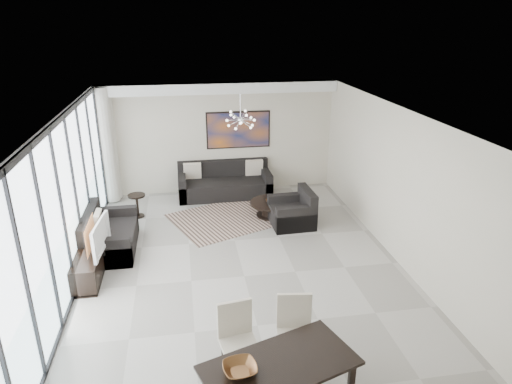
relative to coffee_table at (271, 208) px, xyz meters
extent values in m
cube|color=#A8A39B|center=(-1.01, -2.57, -0.19)|extent=(6.00, 9.00, 0.02)
cube|color=white|center=(-1.01, -2.57, 2.69)|extent=(6.00, 9.00, 0.02)
cube|color=beige|center=(-1.01, 1.92, 1.25)|extent=(6.00, 0.02, 2.90)
cube|color=beige|center=(1.98, -2.57, 1.25)|extent=(0.02, 9.00, 2.90)
cube|color=silver|center=(-3.99, -2.57, 1.25)|extent=(0.01, 8.95, 2.85)
cube|color=black|center=(-3.95, -2.57, 2.65)|extent=(0.04, 8.95, 0.10)
cube|color=black|center=(-3.95, -2.57, -0.17)|extent=(0.04, 8.95, 0.06)
cube|color=black|center=(-3.95, -4.57, 1.25)|extent=(0.04, 0.05, 2.88)
cube|color=black|center=(-3.95, -3.57, 1.25)|extent=(0.04, 0.05, 2.88)
cube|color=black|center=(-3.95, -2.57, 1.25)|extent=(0.04, 0.05, 2.88)
cube|color=black|center=(-3.95, -1.57, 1.25)|extent=(0.04, 0.05, 2.88)
cube|color=black|center=(-3.95, -0.57, 1.25)|extent=(0.04, 0.05, 2.88)
cube|color=black|center=(-3.95, 0.43, 1.25)|extent=(0.04, 0.05, 2.88)
cube|color=black|center=(-3.95, 1.43, 1.25)|extent=(0.04, 0.05, 2.88)
cylinder|color=beige|center=(-3.81, 1.58, 1.25)|extent=(0.36, 0.36, 2.85)
cube|color=white|center=(-1.01, 1.73, 2.57)|extent=(5.98, 0.40, 0.26)
cube|color=#B75B19|center=(-0.51, 1.90, 1.45)|extent=(1.68, 0.04, 0.98)
cylinder|color=silver|center=(-0.71, -0.07, 2.43)|extent=(0.02, 0.02, 0.55)
sphere|color=silver|center=(-0.71, -0.07, 2.15)|extent=(0.12, 0.12, 0.12)
cube|color=black|center=(-0.99, 0.03, -0.19)|extent=(3.06, 2.74, 0.01)
cylinder|color=black|center=(0.00, 0.00, 0.13)|extent=(1.00, 1.00, 0.04)
cylinder|color=black|center=(0.00, 0.00, -0.04)|extent=(0.44, 0.44, 0.31)
cylinder|color=black|center=(0.00, 0.00, -0.18)|extent=(0.70, 0.70, 0.03)
imported|color=brown|center=(-0.02, -0.01, 0.19)|extent=(0.26, 0.26, 0.07)
cube|color=black|center=(-0.94, 1.45, 0.02)|extent=(2.40, 0.98, 0.44)
cube|color=black|center=(-0.94, 1.84, 0.46)|extent=(2.40, 0.20, 0.44)
cube|color=black|center=(-2.05, 1.45, 0.12)|extent=(0.20, 0.98, 0.63)
cube|color=black|center=(0.16, 1.45, 0.12)|extent=(0.20, 0.98, 0.63)
cube|color=black|center=(-3.51, -1.10, 0.01)|extent=(0.94, 1.68, 0.42)
cube|color=black|center=(-3.89, -1.10, 0.43)|extent=(0.19, 1.68, 0.42)
cube|color=black|center=(-3.51, -1.85, 0.11)|extent=(0.94, 0.19, 0.61)
cube|color=black|center=(-3.51, -0.36, 0.11)|extent=(0.94, 0.19, 0.61)
cube|color=black|center=(0.36, -0.54, 0.01)|extent=(0.96, 1.01, 0.41)
cube|color=black|center=(0.73, -0.53, 0.41)|extent=(0.22, 0.97, 0.41)
cube|color=black|center=(0.34, -0.15, 0.10)|extent=(0.92, 0.22, 0.59)
cube|color=black|center=(0.38, -0.94, 0.10)|extent=(0.92, 0.22, 0.59)
cylinder|color=black|center=(-3.11, 0.47, 0.34)|extent=(0.40, 0.40, 0.04)
cylinder|color=black|center=(-3.11, 0.47, 0.06)|extent=(0.06, 0.06, 0.50)
cylinder|color=black|center=(-3.11, 0.47, -0.18)|extent=(0.28, 0.28, 0.03)
cube|color=black|center=(-3.77, -2.04, 0.05)|extent=(0.44, 1.56, 0.49)
imported|color=gray|center=(-3.61, -2.07, 0.58)|extent=(0.24, 1.02, 0.59)
cube|color=black|center=(-1.03, -5.67, 0.52)|extent=(1.96, 1.41, 0.04)
cube|color=black|center=(-0.40, -5.09, 0.15)|extent=(0.07, 0.07, 0.70)
cube|color=beige|center=(-1.41, -4.96, 0.26)|extent=(0.53, 0.53, 0.06)
cube|color=beige|center=(-1.44, -4.76, 0.53)|extent=(0.47, 0.12, 0.56)
cylinder|color=black|center=(-1.20, -5.11, 0.02)|extent=(0.04, 0.04, 0.43)
cylinder|color=black|center=(-1.62, -4.81, 0.02)|extent=(0.04, 0.04, 0.43)
cube|color=beige|center=(-0.66, -4.94, 0.27)|extent=(0.53, 0.53, 0.06)
cube|color=beige|center=(-0.63, -4.74, 0.53)|extent=(0.47, 0.12, 0.57)
cylinder|color=black|center=(-0.51, -5.14, 0.02)|extent=(0.04, 0.04, 0.44)
cylinder|color=black|center=(-0.82, -4.73, 0.02)|extent=(0.04, 0.04, 0.44)
imported|color=brown|center=(-1.50, -5.73, 0.58)|extent=(0.43, 0.43, 0.09)
camera|label=1|loc=(-1.99, -9.71, 4.25)|focal=32.00mm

